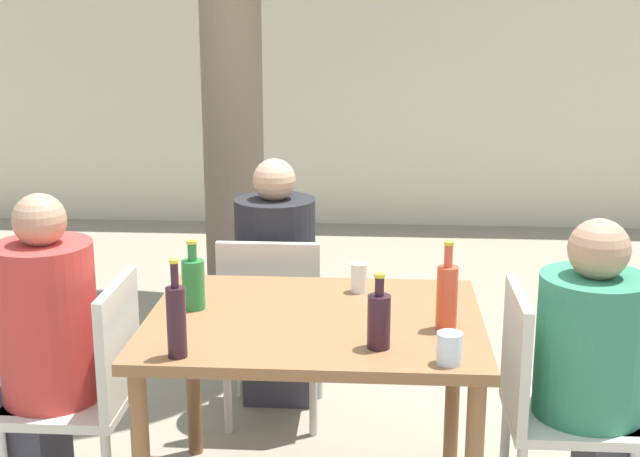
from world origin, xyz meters
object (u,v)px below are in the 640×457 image
object	(u,v)px
patio_chair_0	(92,383)
person_seated_0	(30,369)
wine_bottle_0	(379,319)
soda_bottle_2	(447,295)
person_seated_2	(278,295)
drinking_glass_0	(359,278)
wine_bottle_1	(176,319)
dining_table_front	(314,342)
green_bottle_3	(193,282)
patio_chair_2	(272,321)
person_seated_1	(611,391)
drinking_glass_1	(449,348)
patio_chair_1	(545,396)

from	to	relation	value
patio_chair_0	person_seated_0	size ratio (longest dim) A/B	0.73
wine_bottle_0	soda_bottle_2	distance (m)	0.30
patio_chair_0	person_seated_2	size ratio (longest dim) A/B	0.74
wine_bottle_0	drinking_glass_0	world-z (taller)	wine_bottle_0
patio_chair_0	wine_bottle_1	world-z (taller)	wine_bottle_1
wine_bottle_0	dining_table_front	bearing A→B (deg)	130.29
wine_bottle_1	drinking_glass_0	bearing A→B (deg)	50.78
green_bottle_3	drinking_glass_0	distance (m)	0.64
patio_chair_2	green_bottle_3	distance (m)	0.77
patio_chair_0	person_seated_1	size ratio (longest dim) A/B	0.77
wine_bottle_1	person_seated_0	bearing A→B (deg)	149.24
person_seated_2	drinking_glass_1	bearing A→B (deg)	117.63
person_seated_0	wine_bottle_1	world-z (taller)	person_seated_0
patio_chair_1	drinking_glass_1	distance (m)	0.64
green_bottle_3	drinking_glass_1	world-z (taller)	green_bottle_3
patio_chair_1	soda_bottle_2	xyz separation A→B (m)	(-0.37, -0.09, 0.40)
person_seated_0	drinking_glass_0	world-z (taller)	person_seated_0
person_seated_2	green_bottle_3	distance (m)	0.95
dining_table_front	drinking_glass_0	distance (m)	0.37
person_seated_2	soda_bottle_2	distance (m)	1.28
wine_bottle_0	drinking_glass_1	xyz separation A→B (m)	(0.22, -0.12, -0.05)
patio_chair_0	soda_bottle_2	size ratio (longest dim) A/B	2.82
patio_chair_1	patio_chair_2	world-z (taller)	same
person_seated_0	dining_table_front	bearing A→B (deg)	90.00
person_seated_2	wine_bottle_1	bearing A→B (deg)	82.76
dining_table_front	wine_bottle_0	bearing A→B (deg)	-49.71
patio_chair_0	soda_bottle_2	bearing A→B (deg)	86.23
green_bottle_3	patio_chair_0	bearing A→B (deg)	-170.66
soda_bottle_2	patio_chair_1	bearing A→B (deg)	12.94
patio_chair_1	wine_bottle_1	size ratio (longest dim) A/B	2.74
patio_chair_2	person_seated_0	xyz separation A→B (m)	(-0.82, -0.70, 0.05)
dining_table_front	patio_chair_1	bearing A→B (deg)	0.00
patio_chair_2	drinking_glass_1	distance (m)	1.33
wine_bottle_0	drinking_glass_1	bearing A→B (deg)	-27.95
patio_chair_0	wine_bottle_0	distance (m)	1.16
wine_bottle_1	patio_chair_0	bearing A→B (deg)	137.52
wine_bottle_0	green_bottle_3	bearing A→B (deg)	153.75
person_seated_1	patio_chair_1	bearing A→B (deg)	90.00
dining_table_front	patio_chair_2	distance (m)	0.76
drinking_glass_0	drinking_glass_1	world-z (taller)	drinking_glass_0
drinking_glass_0	patio_chair_0	bearing A→B (deg)	-163.20
drinking_glass_1	drinking_glass_0	bearing A→B (deg)	113.51
person_seated_2	wine_bottle_1	xyz separation A→B (m)	(-0.17, -1.32, 0.36)
person_seated_0	green_bottle_3	bearing A→B (deg)	95.88
dining_table_front	wine_bottle_1	size ratio (longest dim) A/B	3.71
dining_table_front	person_seated_2	xyz separation A→B (m)	(-0.24, 0.93, -0.14)
patio_chair_1	patio_chair_0	bearing A→B (deg)	90.00
patio_chair_0	person_seated_2	world-z (taller)	person_seated_2
person_seated_0	person_seated_2	world-z (taller)	person_seated_0
dining_table_front	patio_chair_0	world-z (taller)	patio_chair_0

